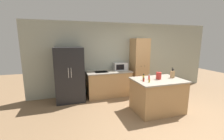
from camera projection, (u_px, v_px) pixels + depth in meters
The scene contains 13 objects.
ground_plane at pixel (162, 118), 3.84m from camera, with size 14.00×14.00×0.00m, color #846647.
wall_back at pixel (127, 58), 5.78m from camera, with size 7.20×0.06×2.60m.
refrigerator at pixel (70, 75), 4.84m from camera, with size 0.89×0.77×1.75m.
back_counter at pixel (109, 83), 5.36m from camera, with size 1.58×0.69×0.89m.
pantry_cabinet at pixel (139, 66), 5.65m from camera, with size 0.57×0.59×2.04m.
kitchen_island at pixel (157, 95), 4.19m from camera, with size 1.35×0.99×0.91m.
microwave at pixel (120, 66), 5.52m from camera, with size 0.50×0.34×0.27m.
knife_block at pixel (172, 74), 4.26m from camera, with size 0.10×0.08×0.30m.
spice_bottle_tall_dark at pixel (144, 80), 3.87m from camera, with size 0.04×0.04×0.10m.
spice_bottle_short_red at pixel (143, 77), 4.02m from camera, with size 0.05×0.05×0.17m.
spice_bottle_amber_oil at pixel (149, 77), 4.07m from camera, with size 0.04×0.04×0.15m.
spice_bottle_green_herb at pixel (149, 81), 3.80m from camera, with size 0.04×0.04×0.10m.
kettle at pixel (159, 76), 4.11m from camera, with size 0.14×0.14×0.22m.
Camera 1 is at (-2.29, -2.99, 1.94)m, focal length 24.00 mm.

